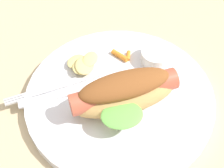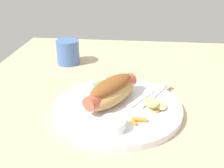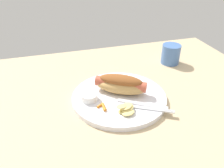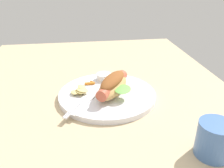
% 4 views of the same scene
% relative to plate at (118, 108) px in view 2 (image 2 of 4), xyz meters
% --- Properties ---
extents(ground_plane, '(1.20, 0.90, 0.02)m').
position_rel_plate_xyz_m(ground_plane, '(-0.04, -0.03, -0.02)').
color(ground_plane, tan).
extents(plate, '(0.30, 0.30, 0.02)m').
position_rel_plate_xyz_m(plate, '(0.00, 0.00, 0.00)').
color(plate, white).
rests_on(plate, ground_plane).
extents(hot_dog, '(0.17, 0.14, 0.06)m').
position_rel_plate_xyz_m(hot_dog, '(0.01, 0.02, 0.04)').
color(hot_dog, tan).
rests_on(hot_dog, plate).
extents(sauce_ramekin, '(0.05, 0.05, 0.02)m').
position_rel_plate_xyz_m(sauce_ramekin, '(-0.10, 0.00, 0.02)').
color(sauce_ramekin, white).
rests_on(sauce_ramekin, plate).
extents(fork, '(0.14, 0.08, 0.00)m').
position_rel_plate_xyz_m(fork, '(0.05, -0.09, 0.01)').
color(fork, silver).
rests_on(fork, plate).
extents(knife, '(0.14, 0.09, 0.00)m').
position_rel_plate_xyz_m(knife, '(0.05, -0.07, 0.01)').
color(knife, silver).
rests_on(knife, plate).
extents(chips_pile, '(0.06, 0.06, 0.02)m').
position_rel_plate_xyz_m(chips_pile, '(-0.01, -0.08, 0.02)').
color(chips_pile, '#E0CA79').
rests_on(chips_pile, plate).
extents(carrot_garnish, '(0.02, 0.03, 0.01)m').
position_rel_plate_xyz_m(carrot_garnish, '(-0.07, -0.05, 0.01)').
color(carrot_garnish, orange).
rests_on(carrot_garnish, plate).
extents(drinking_cup, '(0.08, 0.08, 0.08)m').
position_rel_plate_xyz_m(drinking_cup, '(0.28, 0.19, 0.03)').
color(drinking_cup, '#4770B2').
rests_on(drinking_cup, ground_plane).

